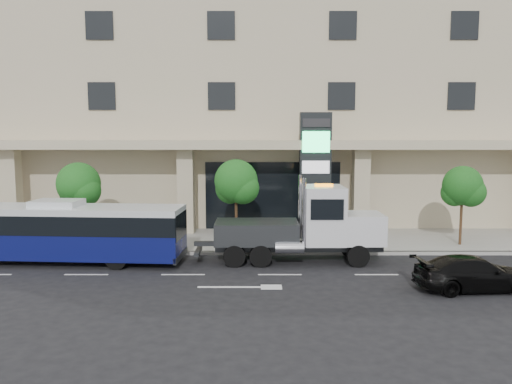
# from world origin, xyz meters

# --- Properties ---
(ground) EXTENTS (120.00, 120.00, 0.00)m
(ground) POSITION_xyz_m (0.00, 0.00, 0.00)
(ground) COLOR black
(ground) RESTS_ON ground
(sidewalk) EXTENTS (120.00, 6.00, 0.15)m
(sidewalk) POSITION_xyz_m (0.00, 5.00, 0.07)
(sidewalk) COLOR gray
(sidewalk) RESTS_ON ground
(curb) EXTENTS (120.00, 0.30, 0.15)m
(curb) POSITION_xyz_m (0.00, 2.00, 0.07)
(curb) COLOR gray
(curb) RESTS_ON ground
(convention_center) EXTENTS (60.00, 17.60, 20.00)m
(convention_center) POSITION_xyz_m (-0.00, 15.42, 9.97)
(convention_center) COLOR #B6AC89
(convention_center) RESTS_ON ground
(tree_left) EXTENTS (2.27, 2.20, 4.22)m
(tree_left) POSITION_xyz_m (-9.97, 3.59, 3.11)
(tree_left) COLOR #422B19
(tree_left) RESTS_ON sidewalk
(tree_mid) EXTENTS (2.28, 2.20, 4.38)m
(tree_mid) POSITION_xyz_m (-1.97, 3.59, 3.26)
(tree_mid) COLOR #422B19
(tree_mid) RESTS_ON sidewalk
(tree_right) EXTENTS (2.10, 2.00, 4.04)m
(tree_right) POSITION_xyz_m (9.53, 3.59, 3.04)
(tree_right) COLOR #422B19
(tree_right) RESTS_ON sidewalk
(city_bus) EXTENTS (11.39, 3.12, 2.85)m
(city_bus) POSITION_xyz_m (-9.89, 0.49, 1.45)
(city_bus) COLOR black
(city_bus) RESTS_ON ground
(tow_truck) EXTENTS (8.55, 2.22, 3.90)m
(tow_truck) POSITION_xyz_m (1.30, 0.65, 1.61)
(tow_truck) COLOR #2D3033
(tow_truck) RESTS_ON ground
(black_sedan) EXTENTS (4.56, 2.22, 1.28)m
(black_sedan) POSITION_xyz_m (7.11, -3.52, 0.64)
(black_sedan) COLOR black
(black_sedan) RESTS_ON ground
(signage_pylon) EXTENTS (1.72, 0.67, 6.81)m
(signage_pylon) POSITION_xyz_m (2.25, 5.71, 3.60)
(signage_pylon) COLOR black
(signage_pylon) RESTS_ON sidewalk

